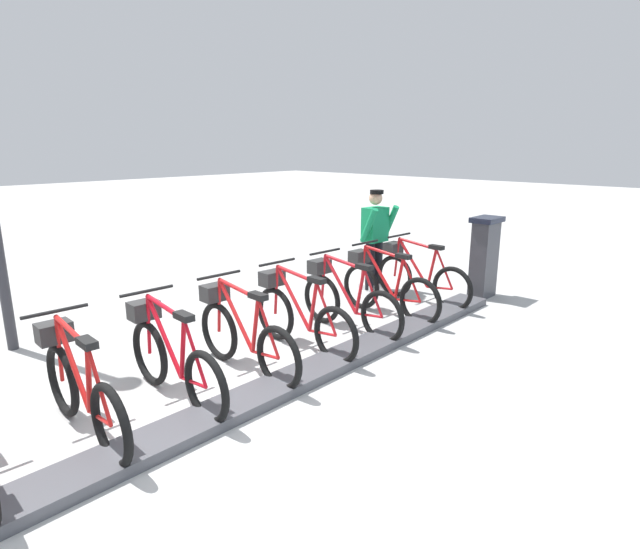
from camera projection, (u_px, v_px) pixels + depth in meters
The scene contains 11 objects.
ground_plane at pixel (231, 414), 4.70m from camera, with size 60.00×60.00×0.00m, color #AFADAA.
dock_rail_base at pixel (230, 409), 4.69m from camera, with size 0.44×9.31×0.10m, color #47474C.
payment_kiosk at pixel (484, 256), 8.13m from camera, with size 0.36×0.52×1.28m.
bike_docked_0 at pixel (418, 275), 7.88m from camera, with size 1.72×0.54×1.02m.
bike_docked_1 at pixel (385, 286), 7.27m from camera, with size 1.72×0.54×1.02m.
bike_docked_2 at pixel (346, 299), 6.67m from camera, with size 1.72×0.54×1.02m.
bike_docked_3 at pixel (299, 315), 6.07m from camera, with size 1.72×0.54×1.02m.
bike_docked_4 at pixel (242, 334), 5.47m from camera, with size 1.72×0.54×1.02m.
bike_docked_5 at pixel (171, 357), 4.87m from camera, with size 1.72×0.54×1.02m.
bike_docked_6 at pixel (80, 388), 4.27m from camera, with size 1.72×0.54×1.02m.
worker_near_rack at pixel (375, 236), 8.45m from camera, with size 0.49×0.64×1.66m.
Camera 1 is at (-3.49, 2.53, 2.39)m, focal length 28.98 mm.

